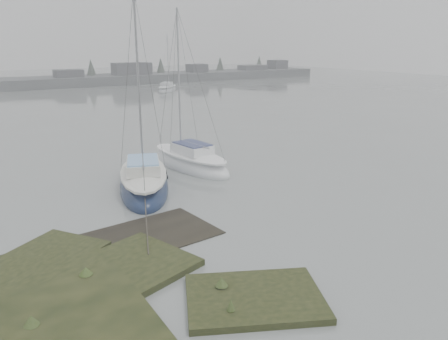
% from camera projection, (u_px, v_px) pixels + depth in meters
% --- Properties ---
extents(ground, '(160.00, 160.00, 0.00)m').
position_uv_depth(ground, '(34.00, 124.00, 35.99)').
color(ground, slate).
rests_on(ground, ground).
extents(far_shoreline, '(60.00, 8.00, 4.15)m').
position_uv_depth(far_shoreline, '(168.00, 76.00, 75.33)').
color(far_shoreline, '#4C4F51').
rests_on(far_shoreline, ground).
extents(sailboat_main, '(4.41, 7.03, 9.43)m').
position_uv_depth(sailboat_main, '(144.00, 182.00, 20.02)').
color(sailboat_main, '#121F3E').
rests_on(sailboat_main, ground).
extents(sailboat_white, '(2.95, 6.47, 8.80)m').
position_uv_depth(sailboat_white, '(190.00, 162.00, 23.47)').
color(sailboat_white, silver).
rests_on(sailboat_white, ground).
extents(sailboat_far_b, '(5.27, 5.61, 8.19)m').
position_uv_depth(sailboat_far_b, '(167.00, 90.00, 59.64)').
color(sailboat_far_b, '#9EA2A8').
rests_on(sailboat_far_b, ground).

